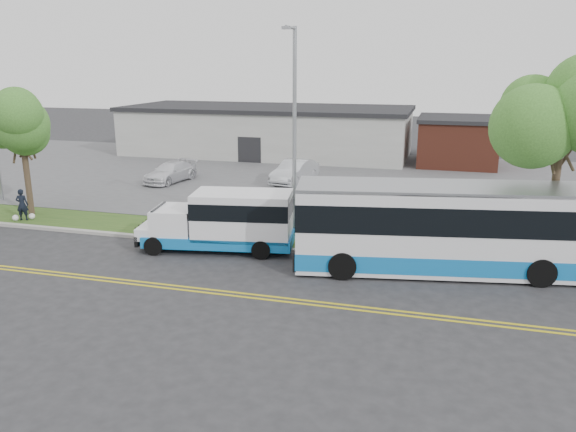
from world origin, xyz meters
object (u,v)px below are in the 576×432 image
(streetlight_near, at_px, (294,129))
(transit_bus, at_px, (456,229))
(shuttle_bus, at_px, (228,219))
(parked_car_a, at_px, (295,172))
(pedestrian, at_px, (22,205))
(tree_east, at_px, (564,112))
(parked_car_b, at_px, (170,172))
(tree_west, at_px, (20,121))

(streetlight_near, relative_size, transit_bus, 0.74)
(shuttle_bus, relative_size, parked_car_a, 1.49)
(streetlight_near, distance_m, pedestrian, 15.15)
(streetlight_near, xyz_separation_m, transit_bus, (7.18, -2.13, -3.47))
(tree_east, bearing_deg, parked_car_a, 139.94)
(streetlight_near, distance_m, parked_car_a, 13.40)
(parked_car_a, xyz_separation_m, parked_car_b, (-8.41, -1.87, -0.12))
(streetlight_near, bearing_deg, tree_west, 178.20)
(parked_car_a, bearing_deg, transit_bus, -43.59)
(transit_bus, height_order, parked_car_a, transit_bus)
(tree_west, relative_size, parked_car_b, 1.50)
(transit_bus, xyz_separation_m, parked_car_b, (-18.84, 12.51, -1.00))
(tree_west, height_order, parked_car_a, tree_west)
(tree_west, height_order, shuttle_bus, tree_west)
(shuttle_bus, bearing_deg, pedestrian, 164.03)
(tree_west, xyz_separation_m, parked_car_b, (3.34, 9.91, -4.36))
(tree_east, distance_m, tree_west, 26.02)
(tree_west, distance_m, streetlight_near, 15.01)
(transit_bus, bearing_deg, parked_car_b, 136.48)
(parked_car_a, bearing_deg, pedestrian, -120.49)
(pedestrian, bearing_deg, tree_west, -87.19)
(pedestrian, bearing_deg, parked_car_a, -150.61)
(shuttle_bus, xyz_separation_m, parked_car_b, (-9.19, 12.47, -0.65))
(streetlight_near, relative_size, pedestrian, 5.69)
(shuttle_bus, height_order, pedestrian, shuttle_bus)
(tree_west, distance_m, shuttle_bus, 13.32)
(tree_east, height_order, parked_car_b, tree_east)
(tree_east, bearing_deg, streetlight_near, -178.58)
(parked_car_b, bearing_deg, parked_car_a, 22.33)
(shuttle_bus, bearing_deg, parked_car_b, 116.95)
(shuttle_bus, bearing_deg, tree_east, 0.51)
(tree_east, bearing_deg, shuttle_bus, -170.04)
(shuttle_bus, height_order, parked_car_b, shuttle_bus)
(parked_car_b, bearing_deg, transit_bus, -23.81)
(tree_east, xyz_separation_m, parked_car_a, (-14.25, 11.98, -5.32))
(tree_east, relative_size, pedestrian, 4.99)
(shuttle_bus, relative_size, pedestrian, 4.28)
(tree_west, height_order, parked_car_b, tree_west)
(shuttle_bus, bearing_deg, parked_car_a, 83.67)
(tree_west, bearing_deg, transit_bus, -6.69)
(streetlight_near, xyz_separation_m, pedestrian, (-14.51, -0.72, -4.30))
(tree_east, bearing_deg, parked_car_b, 155.96)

